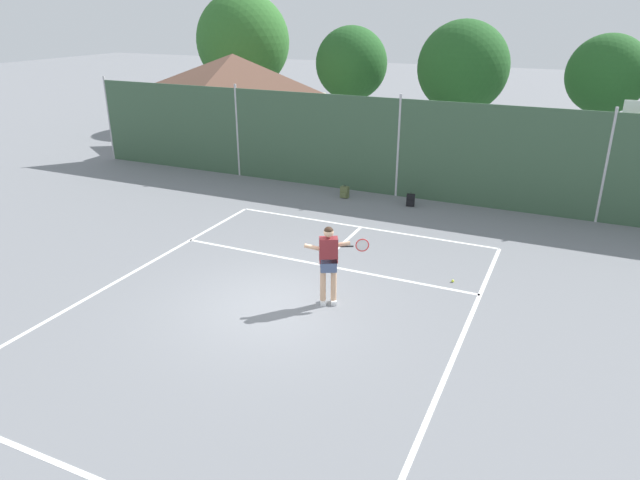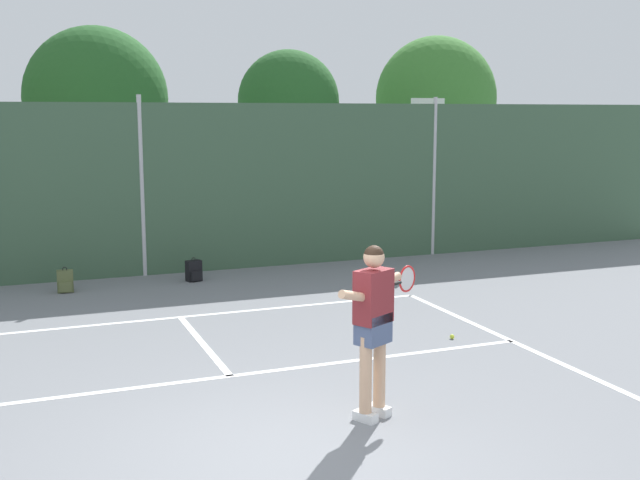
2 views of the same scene
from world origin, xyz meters
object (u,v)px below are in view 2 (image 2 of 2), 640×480
Objects in this scene: tennis_player at (374,316)px; backpack_olive at (65,282)px; backpack_black at (194,271)px; tennis_ball at (452,337)px; basketball_hoop at (426,149)px.

tennis_player is 4.01× the size of backpack_olive.
backpack_black is (2.36, 0.09, 0.00)m from backpack_olive.
tennis_player is 3.40m from tennis_ball.
backpack_black is at bearing 92.08° from tennis_player.
backpack_black is at bearing 2.16° from backpack_olive.
basketball_hoop is 8.91m from tennis_ball.
basketball_hoop is at bearing 63.74° from tennis_ball.
backpack_black is (-6.39, -2.52, -2.12)m from basketball_hoop.
backpack_olive is 2.37m from backpack_black.
tennis_player is 7.52m from backpack_black.
basketball_hoop is at bearing 58.45° from tennis_player.
tennis_player reaches higher than tennis_ball.
tennis_ball is 7.12m from backpack_olive.
tennis_ball is (-3.81, -7.73, -2.28)m from basketball_hoop.
basketball_hoop is 7.67× the size of backpack_black.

